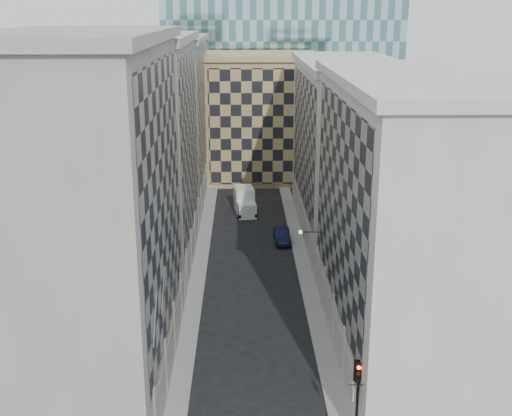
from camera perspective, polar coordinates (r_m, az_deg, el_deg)
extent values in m
cube|color=gray|center=(64.14, -5.09, -5.60)|extent=(1.50, 100.00, 0.15)
cube|color=gray|center=(64.29, 4.33, -5.53)|extent=(1.50, 100.00, 0.15)
cube|color=gray|center=(43.38, -14.70, -1.30)|extent=(10.00, 22.00, 23.00)
cube|color=gray|center=(42.06, -8.37, 0.65)|extent=(0.25, 19.36, 18.00)
cube|color=gray|center=(46.57, -7.85, -12.92)|extent=(0.45, 21.12, 3.20)
cube|color=gray|center=(41.31, -15.97, 14.49)|extent=(10.80, 22.80, 0.70)
cylinder|color=gray|center=(43.94, -8.49, -14.03)|extent=(0.90, 0.90, 4.40)
cylinder|color=gray|center=(48.69, -7.70, -10.69)|extent=(0.90, 0.90, 4.40)
cylinder|color=gray|center=(53.59, -7.07, -7.95)|extent=(0.90, 0.90, 4.40)
cube|color=gray|center=(64.34, -10.31, 4.48)|extent=(10.00, 22.00, 22.00)
cube|color=gray|center=(63.45, -6.01, 5.87)|extent=(0.25, 19.36, 17.00)
cube|color=gray|center=(66.44, -5.78, -3.39)|extent=(0.45, 21.12, 3.20)
cube|color=gray|center=(62.89, -10.88, 14.62)|extent=(10.80, 22.80, 0.70)
cylinder|color=gray|center=(58.59, -6.55, -5.67)|extent=(0.90, 0.90, 4.40)
cylinder|color=gray|center=(63.67, -6.12, -3.75)|extent=(0.90, 0.90, 4.40)
cylinder|color=gray|center=(68.82, -5.75, -2.12)|extent=(0.90, 0.90, 4.40)
cylinder|color=gray|center=(74.02, -5.44, -0.71)|extent=(0.90, 0.90, 4.40)
cube|color=gray|center=(85.83, -8.08, 7.39)|extent=(10.00, 22.00, 21.00)
cube|color=gray|center=(85.15, -4.82, 8.44)|extent=(0.25, 19.36, 16.00)
cube|color=gray|center=(87.33, -4.71, 1.68)|extent=(0.45, 21.12, 3.20)
cube|color=gray|center=(84.70, -8.39, 14.64)|extent=(10.80, 22.80, 0.70)
cylinder|color=gray|center=(79.26, -5.16, 0.51)|extent=(0.90, 0.90, 4.40)
cylinder|color=gray|center=(84.53, -4.92, 1.58)|extent=(0.90, 0.90, 4.40)
cylinder|color=gray|center=(89.83, -4.71, 2.52)|extent=(0.90, 0.90, 4.40)
cylinder|color=gray|center=(95.16, -4.52, 3.36)|extent=(0.90, 0.90, 4.40)
cube|color=#B9B2A9|center=(47.94, 13.15, -1.31)|extent=(10.00, 26.00, 20.00)
cube|color=gray|center=(46.52, 7.44, 0.37)|extent=(0.25, 22.88, 15.00)
cube|color=#B9B2A9|center=(50.27, 7.10, -10.49)|extent=(0.45, 24.96, 3.20)
cube|color=#B9B2A9|center=(45.81, 14.04, 11.06)|extent=(10.80, 26.80, 0.70)
cylinder|color=#B9B2A9|center=(41.16, 9.45, -16.44)|extent=(0.90, 0.90, 4.40)
cylinder|color=#B9B2A9|center=(45.50, 8.26, -12.84)|extent=(0.90, 0.90, 4.40)
cylinder|color=#B9B2A9|center=(50.01, 7.30, -9.88)|extent=(0.90, 0.90, 4.40)
cylinder|color=#B9B2A9|center=(54.64, 6.51, -7.41)|extent=(0.90, 0.90, 4.40)
cylinder|color=#B9B2A9|center=(59.37, 5.85, -5.33)|extent=(0.90, 0.90, 4.40)
cube|color=#B9B2A9|center=(73.61, 8.09, 4.98)|extent=(10.00, 28.00, 19.00)
cube|color=gray|center=(72.69, 4.32, 6.15)|extent=(0.25, 24.64, 14.00)
cube|color=#B9B2A9|center=(75.05, 4.22, -0.91)|extent=(0.45, 26.88, 3.20)
cube|color=#B9B2A9|center=(72.21, 8.42, 12.64)|extent=(10.80, 28.80, 0.70)
cube|color=tan|center=(98.34, 0.44, 7.90)|extent=(16.00, 14.00, 18.00)
cube|color=tan|center=(91.34, 0.57, 7.19)|extent=(15.20, 0.25, 16.50)
cube|color=tan|center=(97.27, 0.46, 13.38)|extent=(16.80, 14.80, 0.80)
cube|color=#2C2722|center=(111.55, -0.81, 11.59)|extent=(6.00, 6.00, 28.00)
cylinder|color=gray|center=(37.39, -8.98, -9.80)|extent=(0.10, 2.33, 2.33)
cylinder|color=gray|center=(40.97, -8.26, -7.27)|extent=(0.10, 2.33, 2.33)
cylinder|color=black|center=(56.51, 4.89, -2.14)|extent=(1.80, 0.08, 0.08)
sphere|color=#FFE5B2|center=(56.42, 3.98, -2.15)|extent=(0.36, 0.36, 0.36)
cylinder|color=black|center=(40.70, 8.95, -17.20)|extent=(0.16, 0.16, 3.67)
cube|color=black|center=(39.37, 9.12, -14.23)|extent=(0.45, 0.40, 1.26)
cube|color=black|center=(39.55, 9.13, -14.08)|extent=(0.63, 0.18, 1.43)
sphere|color=#FF0C07|center=(39.00, 9.13, -13.84)|extent=(0.23, 0.23, 0.23)
sphere|color=#331E05|center=(39.22, 9.10, -14.37)|extent=(0.23, 0.23, 0.23)
sphere|color=black|center=(39.44, 9.07, -14.90)|extent=(0.23, 0.23, 0.23)
cube|color=white|center=(80.23, -0.83, -0.18)|extent=(2.51, 2.68, 1.82)
cube|color=white|center=(82.53, -1.07, 0.79)|extent=(2.76, 3.90, 3.13)
cylinder|color=black|center=(79.48, -1.47, -0.70)|extent=(0.41, 0.94, 0.91)
cylinder|color=black|center=(79.74, -0.03, -0.63)|extent=(0.41, 0.94, 0.91)
cylinder|color=black|center=(83.89, -1.86, 0.27)|extent=(0.41, 0.94, 0.91)
cylinder|color=black|center=(84.13, -0.49, 0.33)|extent=(0.41, 0.94, 0.91)
imported|color=black|center=(71.66, 2.32, -2.46)|extent=(1.83, 4.75, 1.54)
cylinder|color=black|center=(38.60, 8.91, -15.28)|extent=(0.89, 0.10, 0.06)
cube|color=#C0B58D|center=(38.81, 8.58, -15.85)|extent=(0.10, 0.78, 0.78)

